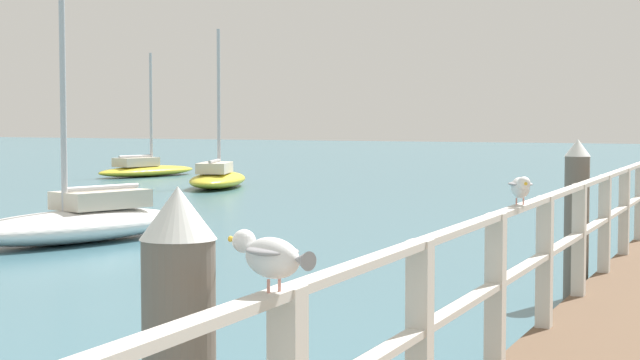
# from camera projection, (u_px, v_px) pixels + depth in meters

# --- Properties ---
(pier_railing) EXTENTS (0.12, 22.44, 1.06)m
(pier_railing) POSITION_uv_depth(u_px,v_px,m) (605.00, 212.00, 11.22)
(pier_railing) COLOR beige
(pier_railing) RESTS_ON pier_deck
(dock_piling_far) EXTENTS (0.29, 0.29, 1.84)m
(dock_piling_far) POSITION_uv_depth(u_px,v_px,m) (577.00, 219.00, 11.81)
(dock_piling_far) COLOR #6B6056
(dock_piling_far) RESTS_ON ground_plane
(seagull_foreground) EXTENTS (0.45, 0.26, 0.21)m
(seagull_foreground) POSITION_uv_depth(u_px,v_px,m) (271.00, 255.00, 3.78)
(seagull_foreground) COLOR white
(seagull_foreground) RESTS_ON pier_railing
(seagull_background) EXTENTS (0.24, 0.46, 0.21)m
(seagull_background) POSITION_uv_depth(u_px,v_px,m) (520.00, 186.00, 7.44)
(seagull_background) COLOR white
(seagull_background) RESTS_ON pier_railing
(boat_0) EXTENTS (2.78, 4.54, 4.77)m
(boat_0) POSITION_uv_depth(u_px,v_px,m) (79.00, 222.00, 17.24)
(boat_0) COLOR white
(boat_0) RESTS_ON ground_plane
(boat_2) EXTENTS (2.39, 4.39, 4.25)m
(boat_2) POSITION_uv_depth(u_px,v_px,m) (146.00, 169.00, 35.79)
(boat_2) COLOR gold
(boat_2) RESTS_ON ground_plane
(boat_4) EXTENTS (2.68, 4.34, 4.61)m
(boat_4) POSITION_uv_depth(u_px,v_px,m) (218.00, 177.00, 30.16)
(boat_4) COLOR gold
(boat_4) RESTS_ON ground_plane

